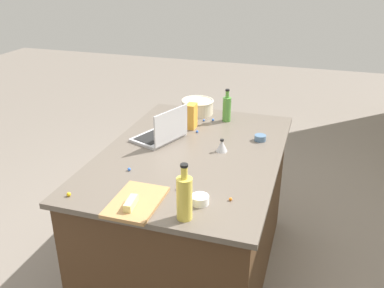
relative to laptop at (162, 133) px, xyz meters
name	(u,v)px	position (x,y,z in m)	size (l,w,h in m)	color
ground_plane	(192,269)	(0.11, 0.23, -0.95)	(12.00, 12.00, 0.00)	slate
island_counter	(192,214)	(0.11, 0.23, -0.50)	(1.53, 1.04, 0.90)	#4C331E
laptop	(162,133)	(0.00, 0.00, 0.00)	(0.37, 0.32, 0.22)	#B7B7BC
mixing_bowl_large	(197,106)	(-0.53, 0.07, 0.01)	(0.24, 0.24, 0.11)	beige
bottle_oil	(184,197)	(0.78, 0.41, 0.06)	(0.07, 0.07, 0.27)	#DBC64C
bottle_olive	(227,108)	(-0.45, 0.31, 0.05)	(0.06, 0.06, 0.23)	#4C8C38
cutting_board	(136,202)	(0.74, 0.15, -0.04)	(0.33, 0.22, 0.02)	#AD7F4C
butter_stick_left	(131,203)	(0.79, 0.15, -0.01)	(0.11, 0.04, 0.04)	#F4E58C
ramekin_small	(260,138)	(-0.18, 0.60, -0.03)	(0.07, 0.07, 0.04)	slate
ramekin_medium	(200,200)	(0.64, 0.44, -0.03)	(0.09, 0.09, 0.04)	white
kitchen_timer	(222,146)	(0.05, 0.40, -0.01)	(0.07, 0.07, 0.08)	#B2B2B7
candy_bag	(191,116)	(-0.25, 0.11, 0.04)	(0.09, 0.06, 0.17)	gold
candy_0	(204,120)	(-0.39, 0.16, -0.04)	(0.02, 0.02, 0.02)	blue
candy_1	(179,188)	(0.55, 0.30, -0.04)	(0.02, 0.02, 0.02)	red
candy_2	(197,132)	(-0.18, 0.18, -0.04)	(0.02, 0.02, 0.02)	blue
candy_3	(129,169)	(0.44, -0.02, -0.04)	(0.02, 0.02, 0.02)	blue
candy_4	(140,141)	(0.08, -0.12, -0.04)	(0.02, 0.02, 0.02)	yellow
candy_5	(231,199)	(0.58, 0.57, -0.04)	(0.02, 0.02, 0.02)	orange
candy_6	(69,194)	(0.77, -0.19, -0.04)	(0.02, 0.02, 0.02)	yellow
candy_7	(184,205)	(0.69, 0.38, -0.04)	(0.01, 0.01, 0.01)	orange
candy_8	(213,120)	(-0.42, 0.22, -0.04)	(0.02, 0.02, 0.02)	blue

